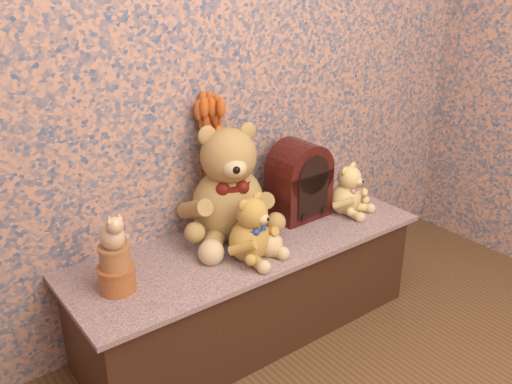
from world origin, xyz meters
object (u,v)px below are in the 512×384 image
(teddy_small, at_px, (347,186))
(cat_figurine, at_px, (111,229))
(teddy_medium, at_px, (249,224))
(ceramic_vase, at_px, (215,206))
(biscuit_tin_lower, at_px, (117,279))
(teddy_large, at_px, (228,176))
(cathedral_radio, at_px, (299,179))

(teddy_small, height_order, cat_figurine, cat_figurine)
(teddy_medium, bearing_deg, ceramic_vase, 68.14)
(biscuit_tin_lower, relative_size, cat_figurine, 0.91)
(teddy_large, xyz_separation_m, teddy_medium, (-0.04, -0.21, -0.12))
(teddy_medium, bearing_deg, teddy_small, -10.20)
(teddy_large, height_order, teddy_medium, teddy_large)
(teddy_medium, relative_size, biscuit_tin_lower, 2.20)
(teddy_large, distance_m, cat_figurine, 0.56)
(teddy_large, relative_size, ceramic_vase, 2.48)
(teddy_small, xyz_separation_m, biscuit_tin_lower, (-1.09, 0.02, -0.08))
(teddy_medium, distance_m, cathedral_radio, 0.43)
(teddy_large, xyz_separation_m, cat_figurine, (-0.55, -0.12, -0.02))
(teddy_large, height_order, cathedral_radio, teddy_large)
(teddy_small, distance_m, biscuit_tin_lower, 1.10)
(ceramic_vase, xyz_separation_m, biscuit_tin_lower, (-0.53, -0.20, -0.06))
(teddy_small, height_order, biscuit_tin_lower, teddy_small)
(teddy_small, xyz_separation_m, cathedral_radio, (-0.20, 0.10, 0.05))
(ceramic_vase, height_order, cat_figurine, cat_figurine)
(teddy_large, bearing_deg, cathedral_radio, 15.17)
(teddy_large, relative_size, teddy_medium, 1.86)
(cathedral_radio, xyz_separation_m, biscuit_tin_lower, (-0.90, -0.08, -0.13))
(teddy_medium, bearing_deg, cathedral_radio, 6.42)
(cathedral_radio, xyz_separation_m, cat_figurine, (-0.90, -0.08, 0.07))
(biscuit_tin_lower, distance_m, cat_figurine, 0.19)
(teddy_medium, height_order, cathedral_radio, cathedral_radio)
(teddy_large, height_order, biscuit_tin_lower, teddy_large)
(teddy_medium, xyz_separation_m, ceramic_vase, (0.02, 0.28, -0.03))
(teddy_large, xyz_separation_m, teddy_small, (0.55, -0.14, -0.14))
(ceramic_vase, xyz_separation_m, cat_figurine, (-0.53, -0.20, 0.14))
(teddy_large, xyz_separation_m, cathedral_radio, (0.35, -0.04, -0.08))
(cathedral_radio, xyz_separation_m, ceramic_vase, (-0.37, 0.11, -0.07))
(cat_figurine, bearing_deg, ceramic_vase, 18.08)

